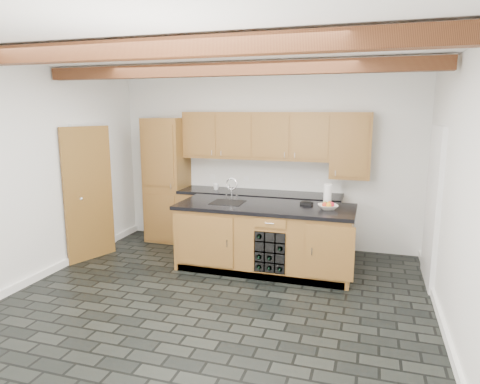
% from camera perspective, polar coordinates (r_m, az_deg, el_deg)
% --- Properties ---
extents(ground, '(5.00, 5.00, 0.00)m').
position_cam_1_polar(ground, '(5.17, -3.69, -14.69)').
color(ground, black).
rests_on(ground, ground).
extents(room_shell, '(5.01, 5.00, 5.00)m').
position_cam_1_polar(room_shell, '(5.24, -2.70, 3.15)').
color(room_shell, white).
rests_on(room_shell, ground).
extents(back_cabinetry, '(3.65, 0.62, 2.20)m').
position_cam_1_polar(back_cabinetry, '(7.01, -0.16, 0.60)').
color(back_cabinetry, '#925C2F').
rests_on(back_cabinetry, ground).
extents(island, '(2.48, 0.96, 0.93)m').
position_cam_1_polar(island, '(6.06, 3.33, -6.07)').
color(island, '#925C2F').
rests_on(island, ground).
extents(faucet, '(0.45, 0.40, 0.34)m').
position_cam_1_polar(faucet, '(6.14, -1.56, -1.03)').
color(faucet, black).
rests_on(faucet, island).
extents(kitchen_scale, '(0.18, 0.13, 0.05)m').
position_cam_1_polar(kitchen_scale, '(6.04, 8.87, -1.45)').
color(kitchen_scale, black).
rests_on(kitchen_scale, island).
extents(fruit_bowl, '(0.33, 0.33, 0.06)m').
position_cam_1_polar(fruit_bowl, '(5.81, 11.64, -1.97)').
color(fruit_bowl, beige).
rests_on(fruit_bowl, island).
extents(fruit_cluster, '(0.16, 0.17, 0.07)m').
position_cam_1_polar(fruit_cluster, '(5.80, 11.65, -1.64)').
color(fruit_cluster, red).
rests_on(fruit_cluster, fruit_bowl).
extents(paper_towel, '(0.11, 0.11, 0.28)m').
position_cam_1_polar(paper_towel, '(6.13, 11.59, -0.25)').
color(paper_towel, white).
rests_on(paper_towel, island).
extents(mug, '(0.13, 0.13, 0.10)m').
position_cam_1_polar(mug, '(7.10, -3.20, 0.72)').
color(mug, white).
rests_on(mug, back_cabinetry).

